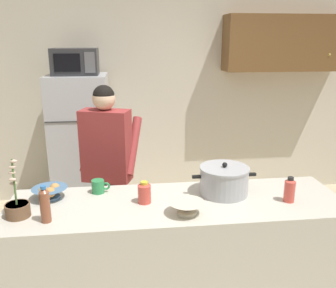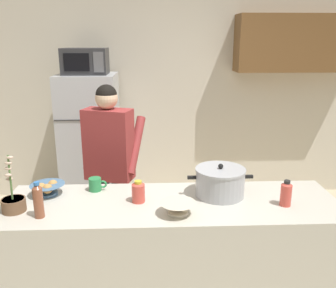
# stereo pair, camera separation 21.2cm
# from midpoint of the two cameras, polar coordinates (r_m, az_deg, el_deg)

# --- Properties ---
(back_wall_unit) EXTENTS (6.00, 0.48, 2.60)m
(back_wall_unit) POSITION_cam_midpoint_polar(r_m,az_deg,el_deg) (4.55, -0.95, 8.81)
(back_wall_unit) COLOR beige
(back_wall_unit) RESTS_ON ground
(kitchen_island) EXTENTS (2.28, 0.68, 0.92)m
(kitchen_island) POSITION_cam_midpoint_polar(r_m,az_deg,el_deg) (2.70, -0.90, -18.04)
(kitchen_island) COLOR beige
(kitchen_island) RESTS_ON ground
(refrigerator) EXTENTS (0.64, 0.68, 1.61)m
(refrigerator) POSITION_cam_midpoint_polar(r_m,az_deg,el_deg) (4.28, -14.92, -0.27)
(refrigerator) COLOR #B7BABF
(refrigerator) RESTS_ON ground
(microwave) EXTENTS (0.48, 0.37, 0.28)m
(microwave) POSITION_cam_midpoint_polar(r_m,az_deg,el_deg) (4.10, -15.93, 12.43)
(microwave) COLOR #2D2D30
(microwave) RESTS_ON refrigerator
(person_near_pot) EXTENTS (0.58, 0.53, 1.62)m
(person_near_pot) POSITION_cam_midpoint_polar(r_m,az_deg,el_deg) (3.19, -11.51, -1.86)
(person_near_pot) COLOR #33384C
(person_near_pot) RESTS_ON ground
(cooking_pot) EXTENTS (0.46, 0.35, 0.23)m
(cooking_pot) POSITION_cam_midpoint_polar(r_m,az_deg,el_deg) (2.57, 6.53, -5.77)
(cooking_pot) COLOR #ADAFB5
(cooking_pot) RESTS_ON kitchen_island
(coffee_mug) EXTENTS (0.13, 0.09, 0.10)m
(coffee_mug) POSITION_cam_midpoint_polar(r_m,az_deg,el_deg) (2.66, -13.22, -6.59)
(coffee_mug) COLOR #2D8C4C
(coffee_mug) RESTS_ON kitchen_island
(bread_bowl) EXTENTS (0.24, 0.24, 0.10)m
(bread_bowl) POSITION_cam_midpoint_polar(r_m,az_deg,el_deg) (2.65, -20.41, -7.18)
(bread_bowl) COLOR #4C7299
(bread_bowl) RESTS_ON kitchen_island
(empty_bowl) EXTENTS (0.23, 0.23, 0.08)m
(empty_bowl) POSITION_cam_midpoint_polar(r_m,az_deg,el_deg) (2.29, 0.31, -9.99)
(empty_bowl) COLOR beige
(empty_bowl) RESTS_ON kitchen_island
(bottle_near_edge) EXTENTS (0.07, 0.07, 0.18)m
(bottle_near_edge) POSITION_cam_midpoint_polar(r_m,az_deg,el_deg) (2.54, 16.45, -6.96)
(bottle_near_edge) COLOR #D84C3F
(bottle_near_edge) RESTS_ON kitchen_island
(bottle_mid_counter) EXTENTS (0.09, 0.09, 0.15)m
(bottle_mid_counter) POSITION_cam_midpoint_polar(r_m,az_deg,el_deg) (2.44, -6.26, -7.65)
(bottle_mid_counter) COLOR #D84C3F
(bottle_mid_counter) RESTS_ON kitchen_island
(bottle_far_corner) EXTENTS (0.06, 0.06, 0.23)m
(bottle_far_corner) POSITION_cam_midpoint_polar(r_m,az_deg,el_deg) (2.33, -21.42, -8.93)
(bottle_far_corner) COLOR brown
(bottle_far_corner) RESTS_ON kitchen_island
(potted_orchid) EXTENTS (0.15, 0.15, 0.37)m
(potted_orchid) POSITION_cam_midpoint_polar(r_m,az_deg,el_deg) (2.48, -25.05, -9.08)
(potted_orchid) COLOR brown
(potted_orchid) RESTS_ON kitchen_island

